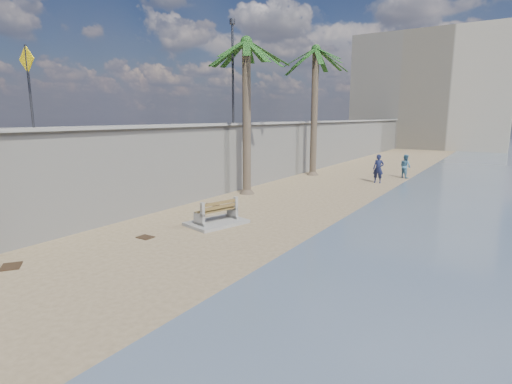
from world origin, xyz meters
The scene contains 14 objects.
ground_plane centered at (0.00, 0.00, 0.00)m, with size 140.00×140.00×0.00m, color #967E5C.
seawall centered at (-5.20, 20.00, 1.75)m, with size 0.45×70.00×3.50m, color gray.
wall_cap centered at (-5.20, 20.00, 3.55)m, with size 0.80×70.00×0.12m, color gray.
end_building centered at (-2.00, 52.00, 7.00)m, with size 18.00×12.00×14.00m, color #B7AA93.
bench_far centered at (-1.69, 6.13, 0.38)m, with size 1.92×2.39×0.88m.
palm_mid centered at (-4.06, 11.70, 7.39)m, with size 5.00×5.00×8.39m.
palm_back centered at (-4.02, 19.73, 8.08)m, with size 5.00×5.00×9.12m.
pedestrian_sign centered at (-5.00, 1.50, 5.15)m, with size 0.78×0.07×2.40m.
streetlight centered at (-5.10, 12.00, 6.64)m, with size 0.28×0.28×5.12m.
person_a centered at (0.67, 18.82, 0.98)m, with size 0.71×0.48×1.97m, color #151B3B.
person_b centered at (1.61, 21.70, 0.85)m, with size 0.82×0.63×1.70m, color teal.
debris_b centered at (-3.64, -0.22, 0.01)m, with size 0.59×0.47×0.03m, color #382616.
debris_c centered at (-3.87, 8.59, 0.01)m, with size 0.68×0.54×0.03m, color #382616.
debris_d centered at (-2.63, 3.53, 0.01)m, with size 0.51×0.40×0.03m, color #382616.
Camera 1 is at (7.29, -5.19, 3.94)m, focal length 28.00 mm.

